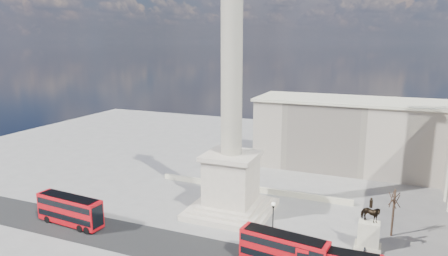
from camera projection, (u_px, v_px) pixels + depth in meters
ground at (220, 223)px, 66.68m from camera, size 180.00×180.00×0.00m
nelsons_column at (231, 142)px, 68.48m from camera, size 14.00×14.00×49.85m
balustrade_wall at (251, 188)px, 81.02m from camera, size 40.00×0.60×1.10m
building_northeast at (365, 135)px, 93.60m from camera, size 51.00×17.00×16.60m
red_bus_a at (70, 210)px, 65.58m from camera, size 12.38×3.73×4.95m
red_bus_b at (284, 250)px, 52.96m from camera, size 12.17×4.22×4.83m
victorian_lamp at (273, 220)px, 58.49m from camera, size 0.59×0.59×6.88m
equestrian_statue at (369, 231)px, 58.09m from camera, size 3.74×2.80×7.85m
bare_tree_far at (395, 198)px, 61.02m from camera, size 1.97×1.97×8.03m
pedestrian_walking at (365, 253)px, 55.77m from camera, size 0.70×0.65×1.61m
pedestrian_crossing at (276, 241)px, 59.09m from camera, size 0.80×1.06×1.67m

